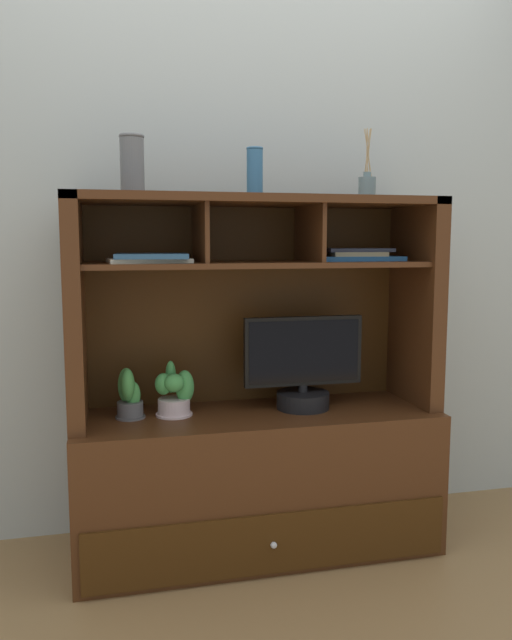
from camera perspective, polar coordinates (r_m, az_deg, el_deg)
floor_plane at (r=2.69m, az=0.00°, el=-19.94°), size 6.00×6.00×0.02m
back_wall at (r=2.68m, az=-1.45°, el=11.15°), size 6.00×0.02×2.80m
media_console at (r=2.53m, az=-0.03°, el=-11.14°), size 1.40×0.54×1.38m
tv_monitor at (r=2.48m, az=4.32°, el=-4.63°), size 0.48×0.21×0.37m
potted_orchid at (r=2.41m, az=-7.41°, el=-6.71°), size 0.15×0.14×0.21m
potted_fern at (r=2.41m, az=-11.49°, el=-6.81°), size 0.11×0.11×0.19m
magazine_stack_left at (r=2.28m, az=-9.61°, el=5.59°), size 0.30×0.27×0.03m
magazine_stack_centre at (r=2.55m, az=8.86°, el=5.86°), size 0.34×0.27×0.05m
diffuser_bottle at (r=2.56m, az=10.08°, el=11.89°), size 0.07×0.07×0.27m
ceramic_vase at (r=2.43m, az=-0.12°, el=13.32°), size 0.06×0.06×0.18m
accent_vase at (r=2.35m, az=-11.22°, el=13.72°), size 0.09×0.09×0.21m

